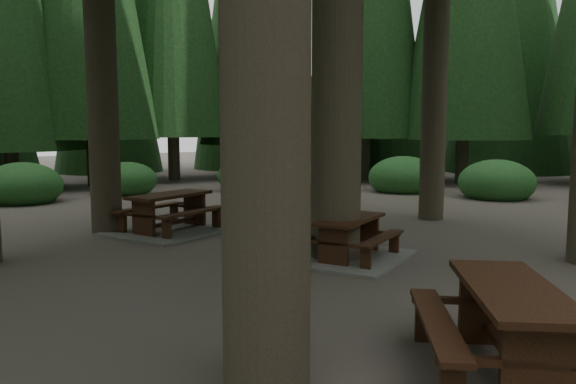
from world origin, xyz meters
TOP-DOWN VIEW (x-y plane):
  - ground at (0.00, 0.00)m, footprint 80.00×80.00m
  - picnic_table_a at (0.99, 0.03)m, footprint 2.64×2.45m
  - picnic_table_c at (-0.39, 4.20)m, footprint 3.01×2.77m
  - picnic_table_d at (4.78, 6.11)m, footprint 1.97×1.61m
  - picnic_table_e at (-0.95, -4.17)m, footprint 2.45×2.48m
  - shrub_ring at (0.70, 0.75)m, footprint 23.86×24.64m

SIDE VIEW (x-z plane):
  - ground at x=0.00m, z-range 0.00..0.00m
  - picnic_table_a at x=0.99m, z-range -0.12..0.59m
  - picnic_table_c at x=-0.39m, z-range -0.13..0.70m
  - shrub_ring at x=0.70m, z-range -0.35..1.15m
  - picnic_table_d at x=4.78m, z-range 0.14..0.97m
  - picnic_table_e at x=-0.95m, z-range 0.14..0.97m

